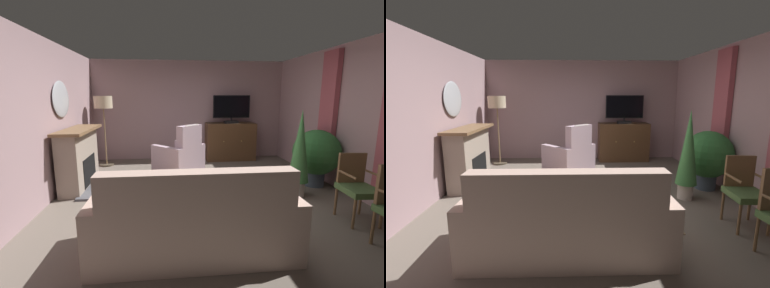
% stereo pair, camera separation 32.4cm
% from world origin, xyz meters
% --- Properties ---
extents(ground_plane, '(5.66, 6.27, 0.04)m').
position_xyz_m(ground_plane, '(0.00, 0.00, -0.02)').
color(ground_plane, '#665B51').
extents(wall_back, '(5.66, 0.10, 2.61)m').
position_xyz_m(wall_back, '(0.00, 2.89, 1.31)').
color(wall_back, gray).
rests_on(wall_back, ground_plane).
extents(wall_left, '(0.10, 6.27, 2.61)m').
position_xyz_m(wall_left, '(-2.58, 0.00, 1.31)').
color(wall_left, gray).
rests_on(wall_left, ground_plane).
extents(wall_right_with_window, '(0.10, 6.27, 2.61)m').
position_xyz_m(wall_right_with_window, '(2.58, 0.00, 1.31)').
color(wall_right_with_window, '#A6858B').
rests_on(wall_right_with_window, ground_plane).
extents(curtain_panel_far, '(0.10, 0.44, 2.20)m').
position_xyz_m(curtain_panel_far, '(2.47, 0.56, 1.44)').
color(curtain_panel_far, '#A34C56').
extents(rug_central, '(2.43, 2.06, 0.01)m').
position_xyz_m(rug_central, '(-0.12, -0.23, 0.01)').
color(rug_central, '#8E704C').
rests_on(rug_central, ground_plane).
extents(fireplace, '(0.83, 1.50, 1.11)m').
position_xyz_m(fireplace, '(-2.25, 0.75, 0.53)').
color(fireplace, '#4C4C51').
rests_on(fireplace, ground_plane).
extents(wall_mirror_oval, '(0.06, 0.73, 0.65)m').
position_xyz_m(wall_mirror_oval, '(-2.50, 0.75, 1.64)').
color(wall_mirror_oval, '#B2B7BF').
extents(tv_cabinet, '(1.29, 0.53, 0.99)m').
position_xyz_m(tv_cabinet, '(1.06, 2.54, 0.47)').
color(tv_cabinet, '#352315').
rests_on(tv_cabinet, ground_plane).
extents(television, '(0.96, 0.20, 0.72)m').
position_xyz_m(television, '(1.06, 2.48, 1.38)').
color(television, black).
rests_on(television, tv_cabinet).
extents(coffee_table, '(1.05, 0.53, 0.46)m').
position_xyz_m(coffee_table, '(-0.50, -0.50, 0.41)').
color(coffee_table, brown).
rests_on(coffee_table, ground_plane).
extents(tv_remote, '(0.10, 0.18, 0.02)m').
position_xyz_m(tv_remote, '(-0.71, -0.57, 0.47)').
color(tv_remote, black).
rests_on(tv_remote, coffee_table).
extents(folded_newspaper, '(0.32, 0.25, 0.01)m').
position_xyz_m(folded_newspaper, '(-0.69, -0.53, 0.47)').
color(folded_newspaper, silver).
rests_on(folded_newspaper, coffee_table).
extents(sofa_floral, '(2.18, 0.94, 1.02)m').
position_xyz_m(sofa_floral, '(-0.36, -1.57, 0.34)').
color(sofa_floral, '#BC9E8E').
rests_on(sofa_floral, ground_plane).
extents(armchair_facing_sofa, '(1.21, 1.21, 1.11)m').
position_xyz_m(armchair_facing_sofa, '(-0.34, 1.46, 0.34)').
color(armchair_facing_sofa, '#AD93A3').
rests_on(armchair_facing_sofa, ground_plane).
extents(side_chair_mid_row, '(0.46, 0.50, 0.92)m').
position_xyz_m(side_chair_mid_row, '(1.95, -1.02, 0.50)').
color(side_chair_mid_row, '#4C703D').
rests_on(side_chair_mid_row, ground_plane).
extents(potted_plant_on_hearth_side, '(0.34, 0.34, 1.49)m').
position_xyz_m(potted_plant_on_hearth_side, '(1.59, -0.10, 0.80)').
color(potted_plant_on_hearth_side, beige).
rests_on(potted_plant_on_hearth_side, ground_plane).
extents(potted_plant_leafy_by_curtain, '(0.86, 0.86, 1.08)m').
position_xyz_m(potted_plant_leafy_by_curtain, '(2.18, 0.36, 0.63)').
color(potted_plant_leafy_by_curtain, '#3D4C5B').
rests_on(potted_plant_leafy_by_curtain, ground_plane).
extents(cat, '(0.20, 0.68, 0.20)m').
position_xyz_m(cat, '(-1.01, 0.52, 0.10)').
color(cat, beige).
rests_on(cat, ground_plane).
extents(floor_lamp, '(0.42, 0.42, 1.70)m').
position_xyz_m(floor_lamp, '(-2.12, 2.26, 1.40)').
color(floor_lamp, '#4C4233').
rests_on(floor_lamp, ground_plane).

